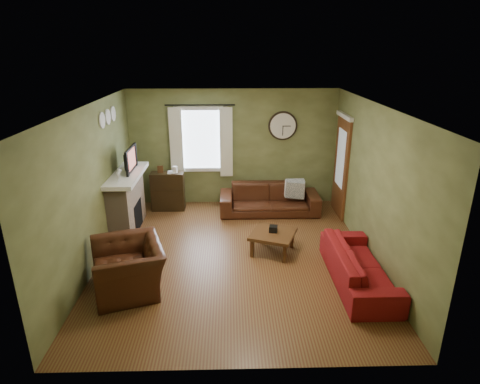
{
  "coord_description": "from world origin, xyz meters",
  "views": [
    {
      "loc": [
        -0.07,
        -6.19,
        3.48
      ],
      "look_at": [
        0.1,
        0.4,
        1.05
      ],
      "focal_mm": 30.0,
      "sensor_mm": 36.0,
      "label": 1
    }
  ],
  "objects_px": {
    "sofa_brown": "(269,199)",
    "armchair": "(129,267)",
    "sofa_red": "(359,266)",
    "bookshelf": "(168,191)",
    "coffee_table": "(273,242)"
  },
  "relations": [
    {
      "from": "bookshelf",
      "to": "sofa_brown",
      "type": "bearing_deg",
      "value": -6.15
    },
    {
      "from": "sofa_brown",
      "to": "sofa_red",
      "type": "height_order",
      "value": "sofa_brown"
    },
    {
      "from": "sofa_brown",
      "to": "armchair",
      "type": "relative_size",
      "value": 1.89
    },
    {
      "from": "sofa_red",
      "to": "coffee_table",
      "type": "relative_size",
      "value": 2.73
    },
    {
      "from": "bookshelf",
      "to": "armchair",
      "type": "distance_m",
      "value": 3.13
    },
    {
      "from": "armchair",
      "to": "bookshelf",
      "type": "bearing_deg",
      "value": 158.23
    },
    {
      "from": "sofa_red",
      "to": "armchair",
      "type": "bearing_deg",
      "value": 91.51
    },
    {
      "from": "armchair",
      "to": "sofa_brown",
      "type": "bearing_deg",
      "value": 121.45
    },
    {
      "from": "sofa_red",
      "to": "armchair",
      "type": "distance_m",
      "value": 3.49
    },
    {
      "from": "armchair",
      "to": "sofa_red",
      "type": "bearing_deg",
      "value": 72.39
    },
    {
      "from": "sofa_red",
      "to": "sofa_brown",
      "type": "bearing_deg",
      "value": 21.75
    },
    {
      "from": "sofa_brown",
      "to": "bookshelf",
      "type": "bearing_deg",
      "value": 173.85
    },
    {
      "from": "bookshelf",
      "to": "armchair",
      "type": "height_order",
      "value": "bookshelf"
    },
    {
      "from": "sofa_red",
      "to": "bookshelf",
      "type": "bearing_deg",
      "value": 47.78
    },
    {
      "from": "sofa_brown",
      "to": "armchair",
      "type": "height_order",
      "value": "armchair"
    }
  ]
}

